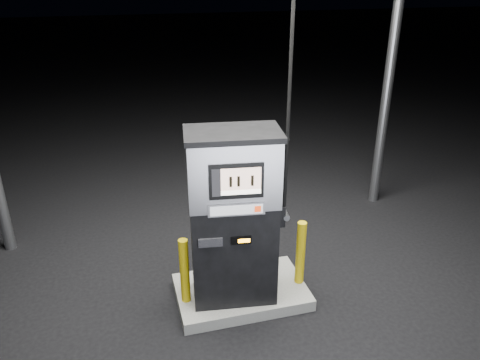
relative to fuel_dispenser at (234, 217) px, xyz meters
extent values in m
plane|color=black|center=(0.12, 0.10, -1.22)|extent=(80.00, 80.00, 0.00)
cube|color=#62625D|center=(0.12, 0.10, -1.15)|extent=(1.60, 1.00, 0.15)
cylinder|color=gray|center=(3.12, 2.10, 1.03)|extent=(0.16, 0.16, 4.50)
cube|color=black|center=(0.00, 0.00, -0.44)|extent=(1.03, 0.68, 1.27)
cube|color=#A5A5AC|center=(0.00, 0.00, 0.58)|extent=(1.05, 0.70, 0.76)
cube|color=black|center=(0.00, 0.00, 0.99)|extent=(1.10, 0.75, 0.06)
cube|color=black|center=(-0.04, -0.29, 0.57)|extent=(0.57, 0.11, 0.39)
cube|color=beige|center=(0.00, -0.31, 0.60)|extent=(0.41, 0.06, 0.24)
cube|color=white|center=(0.00, -0.31, 0.45)|extent=(0.41, 0.06, 0.05)
cube|color=#A5A5AC|center=(-0.04, -0.29, 0.25)|extent=(0.61, 0.11, 0.14)
cube|color=#A5A8AD|center=(-0.05, -0.31, 0.25)|extent=(0.55, 0.08, 0.11)
cube|color=red|center=(0.18, -0.34, 0.25)|extent=(0.07, 0.01, 0.07)
cube|color=black|center=(0.01, -0.29, -0.14)|extent=(0.22, 0.05, 0.09)
cube|color=#FF9D0C|center=(0.04, -0.31, -0.14)|extent=(0.13, 0.02, 0.05)
cube|color=black|center=(-0.32, -0.25, -0.14)|extent=(0.27, 0.06, 0.10)
cube|color=black|center=(0.52, -0.07, -0.01)|extent=(0.12, 0.19, 0.25)
cylinder|color=gray|center=(0.58, -0.07, -0.01)|extent=(0.10, 0.23, 0.07)
cylinder|color=black|center=(0.56, -0.12, 1.69)|extent=(0.04, 0.04, 3.15)
cylinder|color=gold|center=(-0.59, 0.04, -0.66)|extent=(0.14, 0.14, 0.84)
cylinder|color=gold|center=(0.86, 0.02, -0.65)|extent=(0.14, 0.14, 0.85)
camera|label=1|loc=(-1.15, -4.49, 2.57)|focal=35.00mm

